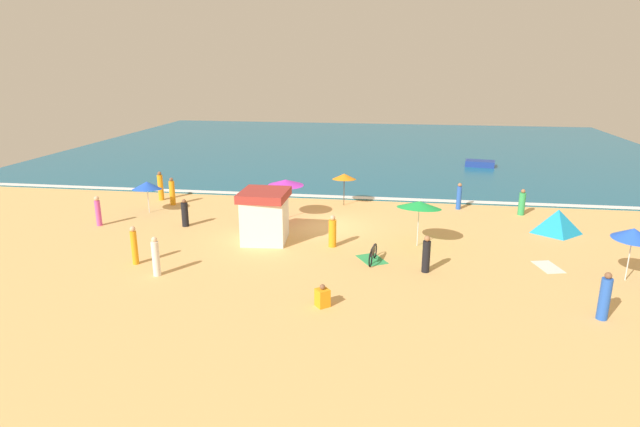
# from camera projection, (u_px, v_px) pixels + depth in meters

# --- Properties ---
(ground_plane) EXTENTS (60.00, 60.00, 0.00)m
(ground_plane) POSITION_uv_depth(u_px,v_px,m) (327.00, 226.00, 29.04)
(ground_plane) COLOR #E5B26B
(ocean_water) EXTENTS (60.00, 44.00, 0.10)m
(ocean_water) POSITION_uv_depth(u_px,v_px,m) (363.00, 147.00, 55.60)
(ocean_water) COLOR #196084
(ocean_water) RESTS_ON ground_plane
(wave_breaker_foam) EXTENTS (57.00, 0.70, 0.01)m
(wave_breaker_foam) POSITION_uv_depth(u_px,v_px,m) (340.00, 197.00, 34.99)
(wave_breaker_foam) COLOR white
(wave_breaker_foam) RESTS_ON ocean_water
(lifeguard_cabana) EXTENTS (2.33, 2.55, 2.62)m
(lifeguard_cabana) POSITION_uv_depth(u_px,v_px,m) (265.00, 215.00, 26.41)
(lifeguard_cabana) COLOR white
(lifeguard_cabana) RESTS_ON ground_plane
(beach_umbrella_0) EXTENTS (2.22, 2.23, 2.35)m
(beach_umbrella_0) POSITION_uv_depth(u_px,v_px,m) (633.00, 234.00, 21.33)
(beach_umbrella_0) COLOR silver
(beach_umbrella_0) RESTS_ON ground_plane
(beach_umbrella_1) EXTENTS (1.82, 1.84, 1.98)m
(beach_umbrella_1) POSITION_uv_depth(u_px,v_px,m) (147.00, 185.00, 31.31)
(beach_umbrella_1) COLOR silver
(beach_umbrella_1) RESTS_ON ground_plane
(beach_umbrella_2) EXTENTS (2.69, 2.71, 2.42)m
(beach_umbrella_2) POSITION_uv_depth(u_px,v_px,m) (419.00, 205.00, 25.40)
(beach_umbrella_2) COLOR silver
(beach_umbrella_2) RESTS_ON ground_plane
(beach_umbrella_3) EXTENTS (2.96, 2.96, 2.32)m
(beach_umbrella_3) POSITION_uv_depth(u_px,v_px,m) (286.00, 183.00, 30.02)
(beach_umbrella_3) COLOR #4C3823
(beach_umbrella_3) RESTS_ON ground_plane
(beach_umbrella_4) EXTENTS (1.56, 1.58, 2.10)m
(beach_umbrella_4) POSITION_uv_depth(u_px,v_px,m) (344.00, 177.00, 32.83)
(beach_umbrella_4) COLOR #4C3823
(beach_umbrella_4) RESTS_ON ground_plane
(beach_tent) EXTENTS (2.07, 1.78, 1.33)m
(beach_tent) POSITION_uv_depth(u_px,v_px,m) (557.00, 222.00, 27.66)
(beach_tent) COLOR #1999D8
(beach_tent) RESTS_ON ground_plane
(parked_bicycle) EXTENTS (0.30, 1.81, 0.76)m
(parked_bicycle) POSITION_uv_depth(u_px,v_px,m) (373.00, 254.00, 23.82)
(parked_bicycle) COLOR black
(parked_bicycle) RESTS_ON ground_plane
(beachgoer_0) EXTENTS (0.53, 0.53, 1.56)m
(beachgoer_0) POSITION_uv_depth(u_px,v_px,m) (185.00, 214.00, 28.91)
(beachgoer_0) COLOR black
(beachgoer_0) RESTS_ON ground_plane
(beachgoer_1) EXTENTS (0.39, 0.39, 1.75)m
(beachgoer_1) POSITION_uv_depth(u_px,v_px,m) (156.00, 257.00, 22.17)
(beachgoer_1) COLOR white
(beachgoer_1) RESTS_ON ground_plane
(beachgoer_2) EXTENTS (0.43, 0.43, 1.78)m
(beachgoer_2) POSITION_uv_depth(u_px,v_px,m) (172.00, 192.00, 33.24)
(beachgoer_2) COLOR orange
(beachgoer_2) RESTS_ON ground_plane
(beachgoer_3) EXTENTS (0.49, 0.49, 1.79)m
(beachgoer_3) POSITION_uv_depth(u_px,v_px,m) (605.00, 297.00, 18.38)
(beachgoer_3) COLOR blue
(beachgoer_3) RESTS_ON ground_plane
(beachgoer_4) EXTENTS (0.39, 0.39, 1.66)m
(beachgoer_4) POSITION_uv_depth(u_px,v_px,m) (459.00, 197.00, 32.27)
(beachgoer_4) COLOR blue
(beachgoer_4) RESTS_ON ground_plane
(beachgoer_5) EXTENTS (0.49, 0.49, 1.58)m
(beachgoer_5) POSITION_uv_depth(u_px,v_px,m) (522.00, 203.00, 31.07)
(beachgoer_5) COLOR green
(beachgoer_5) RESTS_ON ground_plane
(beachgoer_6) EXTENTS (0.48, 0.48, 1.66)m
(beachgoer_6) POSITION_uv_depth(u_px,v_px,m) (426.00, 255.00, 22.56)
(beachgoer_6) COLOR black
(beachgoer_6) RESTS_ON ground_plane
(beachgoer_7) EXTENTS (0.40, 0.40, 1.62)m
(beachgoer_7) POSITION_uv_depth(u_px,v_px,m) (332.00, 232.00, 25.69)
(beachgoer_7) COLOR orange
(beachgoer_7) RESTS_ON ground_plane
(beachgoer_8) EXTENTS (0.36, 0.36, 1.92)m
(beachgoer_8) POSITION_uv_depth(u_px,v_px,m) (161.00, 187.00, 34.38)
(beachgoer_8) COLOR orange
(beachgoer_8) RESTS_ON ground_plane
(beachgoer_9) EXTENTS (0.36, 0.36, 1.79)m
(beachgoer_9) POSITION_uv_depth(u_px,v_px,m) (134.00, 246.00, 23.43)
(beachgoer_9) COLOR orange
(beachgoer_9) RESTS_ON ground_plane
(beachgoer_10) EXTENTS (0.40, 0.40, 1.70)m
(beachgoer_10) POSITION_uv_depth(u_px,v_px,m) (98.00, 211.00, 28.99)
(beachgoer_10) COLOR #D84CA5
(beachgoer_10) RESTS_ON ground_plane
(beachgoer_11) EXTENTS (0.64, 0.64, 0.89)m
(beachgoer_11) POSITION_uv_depth(u_px,v_px,m) (322.00, 297.00, 19.47)
(beachgoer_11) COLOR orange
(beachgoer_11) RESTS_ON ground_plane
(beach_towel_0) EXTENTS (1.61, 1.80, 0.01)m
(beach_towel_0) POSITION_uv_depth(u_px,v_px,m) (372.00, 259.00, 24.18)
(beach_towel_0) COLOR green
(beach_towel_0) RESTS_ON ground_plane
(beach_towel_1) EXTENTS (1.23, 1.68, 0.01)m
(beach_towel_1) POSITION_uv_depth(u_px,v_px,m) (548.00, 267.00, 23.30)
(beach_towel_1) COLOR white
(beach_towel_1) RESTS_ON ground_plane
(small_boat_0) EXTENTS (2.62, 1.77, 0.50)m
(small_boat_0) POSITION_uv_depth(u_px,v_px,m) (480.00, 163.00, 45.18)
(small_boat_0) COLOR navy
(small_boat_0) RESTS_ON ocean_water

